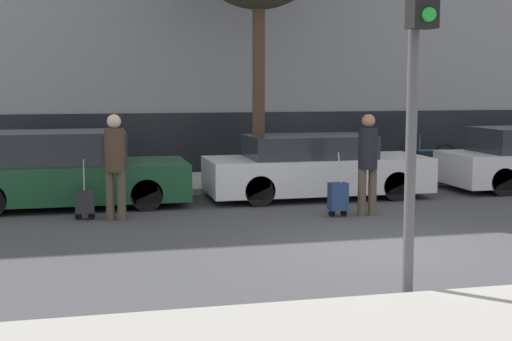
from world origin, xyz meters
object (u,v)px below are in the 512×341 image
at_px(parked_car_0, 68,172).
at_px(parked_bicycle, 426,158).
at_px(trolley_left, 85,202).
at_px(traffic_light, 418,55).
at_px(trolley_right, 338,197).
at_px(parked_car_1, 315,168).
at_px(pedestrian_left, 115,160).
at_px(pedestrian_right, 368,158).

relative_size(parked_car_0, parked_bicycle, 2.51).
relative_size(trolley_left, traffic_light, 0.29).
distance_m(trolley_left, trolley_right, 4.44).
relative_size(parked_car_1, pedestrian_left, 2.50).
relative_size(trolley_left, pedestrian_right, 0.58).
bearing_deg(parked_bicycle, pedestrian_right, -126.93).
distance_m(parked_car_0, trolley_left, 1.53).
bearing_deg(trolley_right, traffic_light, -100.45).
relative_size(parked_car_0, pedestrian_right, 2.44).
bearing_deg(pedestrian_left, parked_car_1, 37.95).
bearing_deg(parked_bicycle, parked_car_1, -146.54).
height_order(trolley_left, traffic_light, traffic_light).
distance_m(pedestrian_left, trolley_right, 3.96).
bearing_deg(parked_car_1, pedestrian_left, -159.32).
bearing_deg(trolley_right, trolley_left, 170.09).
distance_m(parked_car_1, traffic_light, 7.35).
bearing_deg(trolley_right, pedestrian_right, -0.47).
bearing_deg(pedestrian_left, trolley_right, 8.39).
height_order(parked_car_0, traffic_light, traffic_light).
xyz_separation_m(parked_car_1, trolley_left, (-4.65, -1.40, -0.30)).
xyz_separation_m(pedestrian_left, trolley_left, (-0.53, 0.16, -0.73)).
relative_size(parked_car_1, trolley_right, 3.98).
xyz_separation_m(pedestrian_right, trolley_right, (-0.55, 0.00, -0.68)).
bearing_deg(pedestrian_right, pedestrian_left, 172.69).
height_order(pedestrian_right, traffic_light, traffic_light).
bearing_deg(trolley_right, parked_car_1, 82.64).
bearing_deg(parked_bicycle, trolley_right, -131.04).
distance_m(parked_car_1, pedestrian_right, 2.22).
xyz_separation_m(parked_car_1, trolley_right, (-0.28, -2.16, -0.26)).
bearing_deg(trolley_left, trolley_right, -9.91).
height_order(parked_car_0, trolley_left, parked_car_0).
relative_size(pedestrian_left, trolley_right, 1.60).
bearing_deg(parked_car_1, parked_car_0, 179.31).
bearing_deg(pedestrian_right, parked_car_0, 157.52).
distance_m(traffic_light, parked_bicycle, 10.88).
bearing_deg(pedestrian_right, trolley_left, 171.67).
height_order(parked_car_1, trolley_left, parked_car_1).
height_order(parked_car_0, parked_bicycle, parked_car_0).
bearing_deg(traffic_light, trolley_left, 122.07).
height_order(pedestrian_left, pedestrian_right, pedestrian_left).
relative_size(pedestrian_left, pedestrian_right, 1.01).
bearing_deg(parked_bicycle, traffic_light, -117.56).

